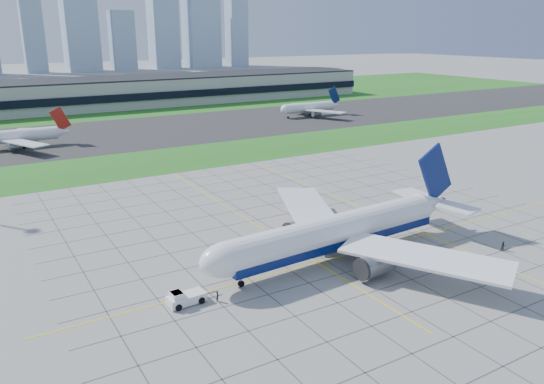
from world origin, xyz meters
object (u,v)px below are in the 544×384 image
at_px(airliner, 337,232).
at_px(distant_jet_1, 16,136).
at_px(crew_far, 503,246).
at_px(distant_jet_2, 310,107).
at_px(crew_near, 218,297).
at_px(pushback_tug, 185,298).

relative_size(airliner, distant_jet_1, 1.43).
relative_size(crew_far, distant_jet_1, 0.05).
height_order(crew_far, distant_jet_2, distant_jet_2).
relative_size(airliner, distant_jet_2, 1.43).
bearing_deg(crew_near, pushback_tug, 103.37).
bearing_deg(pushback_tug, crew_far, -14.54).
bearing_deg(crew_near, crew_far, -64.68).
xyz_separation_m(pushback_tug, crew_near, (4.76, -1.93, -0.20)).
xyz_separation_m(airliner, pushback_tug, (-31.24, -1.98, -4.12)).
bearing_deg(distant_jet_2, crew_far, -112.14).
distance_m(pushback_tug, crew_near, 5.14).
bearing_deg(crew_far, crew_near, -158.87).
height_order(pushback_tug, distant_jet_1, distant_jet_1).
xyz_separation_m(distant_jet_1, distant_jet_2, (134.88, 7.63, -0.00)).
distance_m(airliner, pushback_tug, 31.57).
bearing_deg(crew_far, pushback_tug, -159.85).
bearing_deg(distant_jet_1, airliner, -73.75).
distance_m(distant_jet_1, distant_jet_2, 135.10).
bearing_deg(crew_far, airliner, -173.85).
distance_m(crew_far, distant_jet_1, 167.20).
distance_m(pushback_tug, distant_jet_1, 140.08).
bearing_deg(pushback_tug, crew_near, -25.51).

